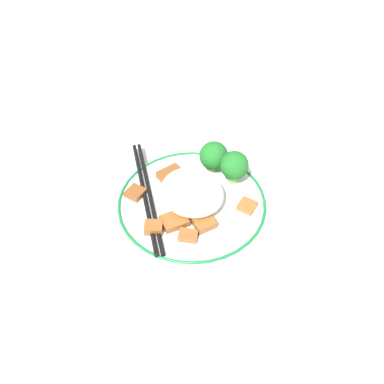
{
  "coord_description": "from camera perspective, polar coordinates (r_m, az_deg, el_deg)",
  "views": [
    {
      "loc": [
        -0.32,
        0.21,
        0.44
      ],
      "look_at": [
        0.0,
        0.0,
        0.03
      ],
      "focal_mm": 35.0,
      "sensor_mm": 36.0,
      "label": 1
    }
  ],
  "objects": [
    {
      "name": "chopsticks",
      "position": [
        0.58,
        -6.91,
        -0.2
      ],
      "size": [
        0.23,
        0.1,
        0.01
      ],
      "color": "black",
      "rests_on": "plate"
    },
    {
      "name": "plate",
      "position": [
        0.58,
        -0.0,
        -1.69
      ],
      "size": [
        0.23,
        0.23,
        0.02
      ],
      "color": "white",
      "rests_on": "ground_plane"
    },
    {
      "name": "rice_mound",
      "position": [
        0.56,
        -0.22,
        -0.13
      ],
      "size": [
        0.1,
        0.09,
        0.04
      ],
      "color": "white",
      "rests_on": "plate"
    },
    {
      "name": "meat_far_scatter",
      "position": [
        0.53,
        -0.61,
        -6.66
      ],
      "size": [
        0.03,
        0.03,
        0.01
      ],
      "color": "brown",
      "rests_on": "plate"
    },
    {
      "name": "broccoli_back_left",
      "position": [
        0.59,
        6.4,
        4.06
      ],
      "size": [
        0.04,
        0.04,
        0.06
      ],
      "color": "#7FB756",
      "rests_on": "plate"
    },
    {
      "name": "meat_mid_left",
      "position": [
        0.54,
        -5.88,
        -5.38
      ],
      "size": [
        0.03,
        0.03,
        0.01
      ],
      "color": "brown",
      "rests_on": "plate"
    },
    {
      "name": "meat_near_front",
      "position": [
        0.59,
        -8.62,
        -0.1
      ],
      "size": [
        0.03,
        0.04,
        0.01
      ],
      "color": "brown",
      "rests_on": "plate"
    },
    {
      "name": "meat_near_right",
      "position": [
        0.57,
        8.42,
        -2.11
      ],
      "size": [
        0.03,
        0.03,
        0.01
      ],
      "color": "#995B28",
      "rests_on": "plate"
    },
    {
      "name": "meat_on_rice_edge",
      "position": [
        0.54,
        -2.66,
        -4.4
      ],
      "size": [
        0.04,
        0.04,
        0.01
      ],
      "color": "brown",
      "rests_on": "plate"
    },
    {
      "name": "broccoli_back_center",
      "position": [
        0.61,
        3.34,
        5.51
      ],
      "size": [
        0.05,
        0.05,
        0.05
      ],
      "color": "#7FB756",
      "rests_on": "plate"
    },
    {
      "name": "meat_mid_right",
      "position": [
        0.59,
        1.6,
        0.72
      ],
      "size": [
        0.03,
        0.02,
        0.01
      ],
      "color": "brown",
      "rests_on": "plate"
    },
    {
      "name": "ground_plane",
      "position": [
        0.58,
        -0.0,
        -2.23
      ],
      "size": [
        3.0,
        3.0,
        0.0
      ],
      "primitive_type": "plane",
      "color": "silver"
    },
    {
      "name": "meat_near_left",
      "position": [
        0.54,
        1.85,
        -4.66
      ],
      "size": [
        0.03,
        0.03,
        0.01
      ],
      "color": "brown",
      "rests_on": "plate"
    },
    {
      "name": "meat_near_back",
      "position": [
        0.61,
        -3.37,
        2.7
      ],
      "size": [
        0.03,
        0.04,
        0.01
      ],
      "color": "brown",
      "rests_on": "plate"
    }
  ]
}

